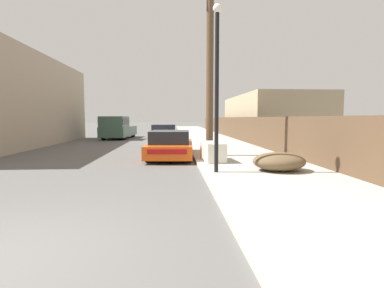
{
  "coord_description": "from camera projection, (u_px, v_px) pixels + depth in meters",
  "views": [
    {
      "loc": [
        2.29,
        -3.48,
        1.73
      ],
      "look_at": [
        3.21,
        10.13,
        0.55
      ],
      "focal_mm": 28.0,
      "sensor_mm": 36.0,
      "label": 1
    }
  ],
  "objects": [
    {
      "name": "sidewalk_curb",
      "position": [
        205.0,
        137.0,
        27.17
      ],
      "size": [
        4.2,
        63.0,
        0.12
      ],
      "primitive_type": "cube",
      "color": "#ADA89E",
      "rests_on": "ground"
    },
    {
      "name": "car_parked_mid",
      "position": [
        164.0,
        134.0,
        21.81
      ],
      "size": [
        1.98,
        4.21,
        1.27
      ],
      "rotation": [
        0.0,
        0.0,
        -0.02
      ],
      "color": "silver",
      "rests_on": "ground"
    },
    {
      "name": "parked_sports_car_red",
      "position": [
        170.0,
        145.0,
        13.01
      ],
      "size": [
        2.11,
        4.52,
        1.19
      ],
      "rotation": [
        0.0,
        0.0,
        -0.05
      ],
      "color": "#E05114",
      "rests_on": "ground"
    },
    {
      "name": "discarded_fridge",
      "position": [
        213.0,
        151.0,
        11.29
      ],
      "size": [
        0.82,
        1.62,
        0.74
      ],
      "rotation": [
        0.0,
        0.0,
        0.08
      ],
      "color": "silver",
      "rests_on": "sidewalk_curb"
    },
    {
      "name": "utility_pole",
      "position": [
        210.0,
        61.0,
        12.66
      ],
      "size": [
        1.8,
        0.31,
        7.8
      ],
      "color": "brown",
      "rests_on": "sidewalk_curb"
    },
    {
      "name": "pickup_truck",
      "position": [
        117.0,
        128.0,
        24.94
      ],
      "size": [
        2.37,
        5.7,
        1.87
      ],
      "rotation": [
        0.0,
        0.0,
        3.07
      ],
      "color": "#385647",
      "rests_on": "ground"
    },
    {
      "name": "building_right_house",
      "position": [
        271.0,
        117.0,
        26.46
      ],
      "size": [
        6.0,
        12.39,
        3.67
      ],
      "primitive_type": "cube",
      "color": "tan",
      "rests_on": "ground"
    },
    {
      "name": "brush_pile",
      "position": [
        279.0,
        161.0,
        9.18
      ],
      "size": [
        1.61,
        1.35,
        0.57
      ],
      "color": "brown",
      "rests_on": "sidewalk_curb"
    },
    {
      "name": "street_lamp",
      "position": [
        217.0,
        77.0,
        8.72
      ],
      "size": [
        0.26,
        0.26,
        4.87
      ],
      "color": "black",
      "rests_on": "sidewalk_curb"
    },
    {
      "name": "wooden_fence",
      "position": [
        235.0,
        128.0,
        23.48
      ],
      "size": [
        0.08,
        42.51,
        1.68
      ],
      "primitive_type": "cube",
      "color": "brown",
      "rests_on": "sidewalk_curb"
    }
  ]
}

